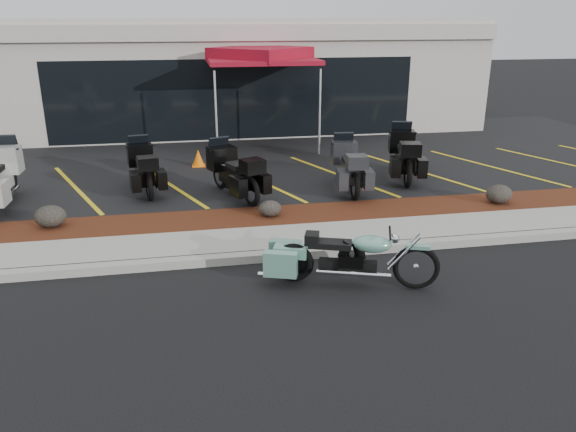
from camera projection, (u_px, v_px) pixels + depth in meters
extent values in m
plane|color=black|center=(301.00, 280.00, 9.22)|extent=(90.00, 90.00, 0.00)
cube|color=gray|center=(291.00, 254.00, 10.03)|extent=(24.00, 0.25, 0.15)
cube|color=gray|center=(284.00, 240.00, 10.67)|extent=(24.00, 1.20, 0.15)
cube|color=black|center=(274.00, 218.00, 11.78)|extent=(24.00, 1.20, 0.16)
cube|color=black|center=(245.00, 158.00, 16.78)|extent=(26.00, 9.60, 0.15)
cube|color=#A59F95|center=(225.00, 73.00, 21.97)|extent=(18.00, 8.00, 4.00)
cube|color=black|center=(236.00, 100.00, 18.45)|extent=(12.00, 0.06, 2.60)
cube|color=#A59F95|center=(234.00, 33.00, 17.72)|extent=(18.00, 0.30, 0.50)
ellipsoid|color=black|center=(50.00, 216.00, 11.03)|extent=(0.61, 0.51, 0.43)
ellipsoid|color=black|center=(270.00, 208.00, 11.63)|extent=(0.47, 0.39, 0.34)
ellipsoid|color=black|center=(499.00, 194.00, 12.44)|extent=(0.59, 0.49, 0.42)
cone|color=orange|center=(198.00, 158.00, 15.55)|extent=(0.42, 0.42, 0.46)
cylinder|color=silver|center=(244.00, 118.00, 15.73)|extent=(0.06, 0.06, 2.51)
cylinder|color=silver|center=(329.00, 108.00, 17.37)|extent=(0.06, 0.06, 2.51)
cylinder|color=silver|center=(196.00, 104.00, 18.10)|extent=(0.06, 0.06, 2.51)
cylinder|color=silver|center=(275.00, 97.00, 19.73)|extent=(0.06, 0.06, 2.51)
cube|color=maroon|center=(261.00, 60.00, 17.26)|extent=(4.32, 4.32, 0.13)
cube|color=maroon|center=(261.00, 54.00, 17.19)|extent=(3.10, 3.10, 0.38)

